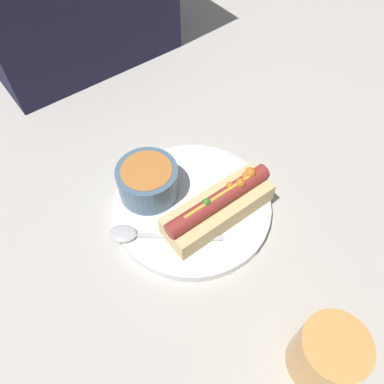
{
  "coord_description": "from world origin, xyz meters",
  "views": [
    {
      "loc": [
        -0.2,
        -0.26,
        0.51
      ],
      "look_at": [
        0.0,
        0.0,
        0.05
      ],
      "focal_mm": 35.0,
      "sensor_mm": 36.0,
      "label": 1
    }
  ],
  "objects_px": {
    "hot_dog": "(219,207)",
    "spoon": "(137,234)",
    "soup_bowl": "(148,180)",
    "drinking_glass": "(326,354)"
  },
  "relations": [
    {
      "from": "hot_dog",
      "to": "spoon",
      "type": "relative_size",
      "value": 1.28
    },
    {
      "from": "drinking_glass",
      "to": "soup_bowl",
      "type": "bearing_deg",
      "value": 93.97
    },
    {
      "from": "spoon",
      "to": "hot_dog",
      "type": "bearing_deg",
      "value": -160.87
    },
    {
      "from": "hot_dog",
      "to": "soup_bowl",
      "type": "height_order",
      "value": "hot_dog"
    },
    {
      "from": "hot_dog",
      "to": "spoon",
      "type": "distance_m",
      "value": 0.13
    },
    {
      "from": "hot_dog",
      "to": "drinking_glass",
      "type": "xyz_separation_m",
      "value": [
        -0.03,
        -0.24,
        0.0
      ]
    },
    {
      "from": "hot_dog",
      "to": "soup_bowl",
      "type": "xyz_separation_m",
      "value": [
        -0.06,
        0.1,
        0.0
      ]
    },
    {
      "from": "hot_dog",
      "to": "drinking_glass",
      "type": "relative_size",
      "value": 2.03
    },
    {
      "from": "soup_bowl",
      "to": "spoon",
      "type": "bearing_deg",
      "value": -136.82
    },
    {
      "from": "hot_dog",
      "to": "soup_bowl",
      "type": "distance_m",
      "value": 0.12
    }
  ]
}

